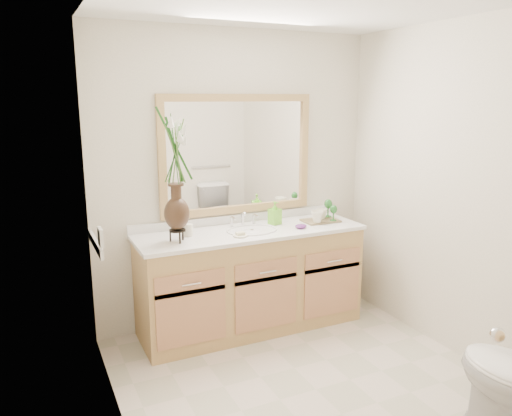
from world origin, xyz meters
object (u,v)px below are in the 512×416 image
flower_vase (175,159)px  tray (320,221)px  soap_bottle (275,214)px  tumbler (188,230)px

flower_vase → tray: 1.41m
flower_vase → tray: (1.27, 0.07, -0.60)m
flower_vase → soap_bottle: (0.88, 0.16, -0.52)m
tumbler → tray: tumbler is taller
tray → soap_bottle: bearing=168.8°
soap_bottle → tumbler: bearing=168.2°
tumbler → soap_bottle: 0.77m
flower_vase → tumbler: size_ratio=9.62×
flower_vase → soap_bottle: 1.04m
tumbler → soap_bottle: (0.77, 0.04, 0.04)m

